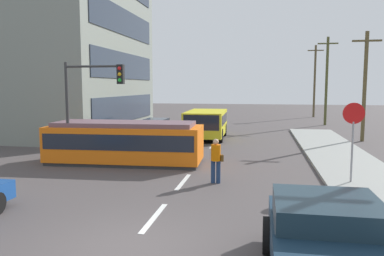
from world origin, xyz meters
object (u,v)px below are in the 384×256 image
object	(u,v)px
city_bus	(206,123)
pedestrian_crossing	(216,158)
parked_sedan_far	(156,126)
traffic_light_mast	(90,93)
utility_pole_mid	(365,84)
utility_pole_far	(327,79)
streetcar_tram	(125,142)
stop_sign	(353,126)
pickup_truck_parked	(331,250)
parked_sedan_mid	(125,138)
utility_pole_distant	(315,80)

from	to	relation	value
city_bus	pedestrian_crossing	xyz separation A→B (m)	(2.07, -11.93, -0.15)
city_bus	parked_sedan_far	world-z (taller)	city_bus
traffic_light_mast	utility_pole_mid	world-z (taller)	utility_pole_mid
traffic_light_mast	utility_pole_far	xyz separation A→B (m)	(13.36, 21.15, 0.94)
city_bus	parked_sedan_far	size ratio (longest dim) A/B	1.24
streetcar_tram	stop_sign	bearing A→B (deg)	-14.49
pickup_truck_parked	stop_sign	bearing A→B (deg)	75.22
city_bus	utility_pole_far	size ratio (longest dim) A/B	0.66
parked_sedan_mid	traffic_light_mast	world-z (taller)	traffic_light_mast
pickup_truck_parked	utility_pole_mid	xyz separation A→B (m)	(5.38, 19.76, 2.93)
utility_pole_distant	traffic_light_mast	bearing A→B (deg)	-113.88
pickup_truck_parked	traffic_light_mast	xyz separation A→B (m)	(-8.66, 9.16, 2.49)
pickup_truck_parked	parked_sedan_far	world-z (taller)	pickup_truck_parked
streetcar_tram	stop_sign	size ratio (longest dim) A/B	2.52
city_bus	traffic_light_mast	xyz separation A→B (m)	(-3.75, -10.01, 2.19)
parked_sedan_mid	stop_sign	bearing A→B (deg)	-30.23
streetcar_tram	pickup_truck_parked	distance (m)	12.68
city_bus	pickup_truck_parked	size ratio (longest dim) A/B	1.06
parked_sedan_far	utility_pole_distant	world-z (taller)	utility_pole_distant
stop_sign	parked_sedan_mid	bearing A→B (deg)	149.77
pedestrian_crossing	streetcar_tram	bearing A→B (deg)	147.18
traffic_light_mast	utility_pole_far	distance (m)	25.03
city_bus	utility_pole_far	bearing A→B (deg)	49.22
stop_sign	streetcar_tram	bearing A→B (deg)	165.51
streetcar_tram	utility_pole_mid	xyz separation A→B (m)	(12.86, 9.53, 2.72)
utility_pole_mid	utility_pole_far	size ratio (longest dim) A/B	0.88
pickup_truck_parked	city_bus	bearing A→B (deg)	104.35
stop_sign	utility_pole_distant	distance (m)	32.20
traffic_light_mast	pickup_truck_parked	bearing A→B (deg)	-46.61
city_bus	pedestrian_crossing	distance (m)	12.11
streetcar_tram	parked_sedan_far	xyz separation A→B (m)	(-1.43, 10.52, -0.38)
city_bus	utility_pole_distant	distance (m)	23.04
parked_sedan_far	utility_pole_mid	xyz separation A→B (m)	(14.29, -0.99, 3.10)
stop_sign	city_bus	bearing A→B (deg)	121.40
traffic_light_mast	utility_pole_far	world-z (taller)	utility_pole_far
city_bus	utility_pole_mid	distance (m)	10.64
pickup_truck_parked	utility_pole_distant	world-z (taller)	utility_pole_distant
pickup_truck_parked	traffic_light_mast	size ratio (longest dim) A/B	1.07
city_bus	parked_sedan_far	bearing A→B (deg)	158.37
city_bus	utility_pole_distant	bearing A→B (deg)	64.55
pickup_truck_parked	parked_sedan_mid	world-z (taller)	pickup_truck_parked
parked_sedan_mid	traffic_light_mast	distance (m)	5.71
pedestrian_crossing	parked_sedan_far	size ratio (longest dim) A/B	0.39
city_bus	utility_pole_far	distance (m)	15.03
utility_pole_mid	utility_pole_far	world-z (taller)	utility_pole_far
traffic_light_mast	utility_pole_mid	size ratio (longest dim) A/B	0.66
parked_sedan_mid	utility_pole_mid	world-z (taller)	utility_pole_mid
pedestrian_crossing	pickup_truck_parked	bearing A→B (deg)	-68.64
city_bus	pickup_truck_parked	bearing A→B (deg)	-75.65
city_bus	pickup_truck_parked	distance (m)	19.79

